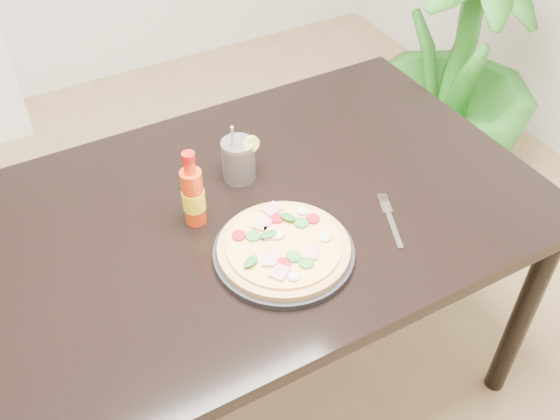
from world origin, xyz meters
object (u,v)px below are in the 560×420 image
plate (284,253)px  fork (390,218)px  houseplant (456,62)px  dining_table (257,229)px  hot_sauce_bottle (193,195)px  cola_cup (239,161)px  pizza (284,246)px

plate → fork: size_ratio=1.77×
houseplant → dining_table: bearing=-155.4°
dining_table → hot_sauce_bottle: 0.22m
dining_table → fork: 0.34m
houseplant → cola_cup: bearing=-160.4°
cola_cup → houseplant: 1.18m
dining_table → pizza: (-0.02, -0.18, 0.11)m
pizza → dining_table: bearing=82.9°
cola_cup → pizza: bearing=-96.5°
hot_sauce_bottle → cola_cup: size_ratio=1.16×
pizza → fork: bearing=-4.4°
dining_table → fork: fork is taller
fork → houseplant: houseplant is taller
plate → houseplant: bearing=31.2°
pizza → houseplant: 1.34m
hot_sauce_bottle → fork: (0.41, -0.22, -0.08)m
dining_table → houseplant: houseplant is taller
plate → hot_sauce_bottle: (-0.13, 0.20, 0.07)m
plate → pizza: 0.02m
fork → cola_cup: bearing=150.1°
houseplant → pizza: bearing=-148.8°
fork → houseplant: bearing=62.1°
plate → hot_sauce_bottle: hot_sauce_bottle is taller
dining_table → fork: bearing=-38.0°
houseplant → plate: bearing=-148.8°
hot_sauce_bottle → houseplant: bearing=21.1°
plate → houseplant: 1.33m
dining_table → cola_cup: cola_cup is taller
plate → houseplant: houseplant is taller
hot_sauce_bottle → cola_cup: 0.19m
cola_cup → fork: cola_cup is taller
dining_table → cola_cup: size_ratio=8.06×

